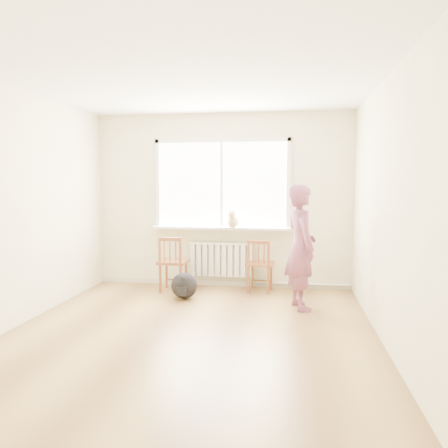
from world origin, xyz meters
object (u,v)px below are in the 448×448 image
at_px(chair_right, 260,266).
at_px(cat, 233,220).
at_px(person, 301,247).
at_px(backpack, 184,286).
at_px(chair_left, 172,264).

distance_m(chair_right, cat, 0.80).
height_order(person, backpack, person).
relative_size(person, cat, 3.70).
bearing_deg(cat, backpack, -128.03).
distance_m(chair_left, chair_right, 1.30).
bearing_deg(person, chair_left, 53.82).
distance_m(chair_right, backpack, 1.17).
xyz_separation_m(chair_right, cat, (-0.42, 0.15, 0.67)).
bearing_deg(chair_right, backpack, 33.23).
distance_m(chair_left, backpack, 0.52).
height_order(chair_left, chair_right, chair_left).
bearing_deg(chair_right, cat, -13.70).
height_order(chair_right, person, person).
bearing_deg(cat, chair_left, -156.83).
xyz_separation_m(chair_left, chair_right, (1.29, 0.16, -0.02)).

